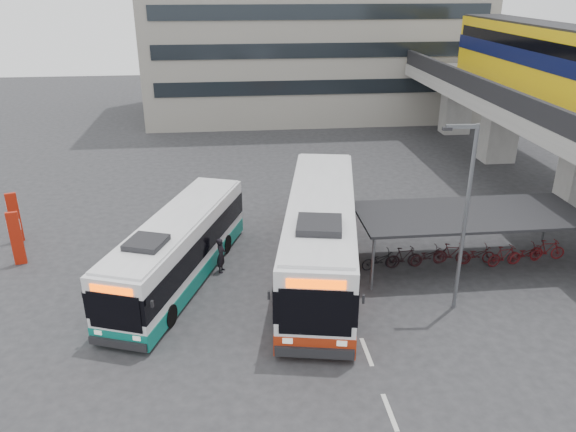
{
  "coord_description": "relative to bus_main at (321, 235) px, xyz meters",
  "views": [
    {
      "loc": [
        -2.0,
        -18.91,
        12.15
      ],
      "look_at": [
        0.55,
        4.79,
        2.0
      ],
      "focal_mm": 35.0,
      "sensor_mm": 36.0,
      "label": 1
    }
  ],
  "objects": [
    {
      "name": "bus_main",
      "position": [
        0.0,
        0.0,
        0.0
      ],
      "size": [
        5.22,
        13.35,
        3.86
      ],
      "rotation": [
        0.0,
        0.0,
        -0.19
      ],
      "color": "white",
      "rests_on": "ground"
    },
    {
      "name": "viaduct",
      "position": [
        15.21,
        9.74,
        4.44
      ],
      "size": [
        8.0,
        32.0,
        9.68
      ],
      "color": "gray",
      "rests_on": "ground"
    },
    {
      "name": "road_markings",
      "position": [
        0.71,
        -5.98,
        -1.79
      ],
      "size": [
        0.15,
        7.6,
        0.01
      ],
      "color": "beige",
      "rests_on": "ground"
    },
    {
      "name": "pedestrian",
      "position": [
        -4.36,
        0.5,
        -0.99
      ],
      "size": [
        0.53,
        0.67,
        1.61
      ],
      "primitive_type": "imported",
      "rotation": [
        0.0,
        0.0,
        1.29
      ],
      "color": "black",
      "rests_on": "ground"
    },
    {
      "name": "sign_totem_north",
      "position": [
        -14.45,
        4.74,
        -0.47
      ],
      "size": [
        0.54,
        0.32,
        2.56
      ],
      "rotation": [
        0.0,
        0.0,
        0.33
      ],
      "color": "#A91C0A",
      "rests_on": "ground"
    },
    {
      "name": "sign_totem_mid",
      "position": [
        -13.56,
        2.23,
        -0.47
      ],
      "size": [
        0.55,
        0.27,
        2.57
      ],
      "rotation": [
        0.0,
        0.0,
        0.21
      ],
      "color": "#A91C0A",
      "rests_on": "ground"
    },
    {
      "name": "ground",
      "position": [
        -1.79,
        -2.98,
        -1.79
      ],
      "size": [
        120.0,
        120.0,
        0.0
      ],
      "primitive_type": "plane",
      "color": "#28282B",
      "rests_on": "ground"
    },
    {
      "name": "bus_teal",
      "position": [
        -6.15,
        -0.06,
        -0.33
      ],
      "size": [
        5.76,
        10.77,
        3.14
      ],
      "rotation": [
        0.0,
        0.0,
        -0.34
      ],
      "color": "white",
      "rests_on": "ground"
    },
    {
      "name": "bike_shelter",
      "position": [
        6.68,
        0.02,
        -0.49
      ],
      "size": [
        10.0,
        4.0,
        2.54
      ],
      "color": "#595B60",
      "rests_on": "ground"
    },
    {
      "name": "lamp_post",
      "position": [
        4.75,
        -3.5,
        2.46
      ],
      "size": [
        1.31,
        0.23,
        7.47
      ],
      "rotation": [
        0.0,
        0.0,
        -0.06
      ],
      "color": "#595B60",
      "rests_on": "ground"
    }
  ]
}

